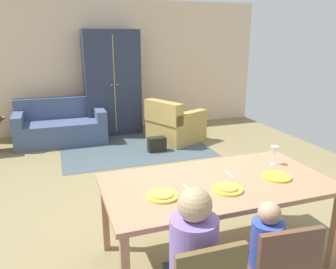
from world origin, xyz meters
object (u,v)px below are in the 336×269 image
object	(u,v)px
handbag	(157,144)
wine_glass	(274,151)
dining_table	(217,188)
person_child	(262,264)
armchair	(174,125)
plate_near_man	(162,196)
plate_near_woman	(277,177)
armoire	(112,83)
couch	(61,126)
plate_near_child	(227,189)

from	to	relation	value
handbag	wine_glass	bearing A→B (deg)	-83.59
dining_table	wine_glass	distance (m)	0.75
handbag	person_child	bearing A→B (deg)	-95.86
wine_glass	armchair	bearing A→B (deg)	86.80
plate_near_man	wine_glass	xyz separation A→B (m)	(1.23, 0.30, 0.12)
plate_near_woman	armoire	bearing A→B (deg)	98.01
wine_glass	handbag	bearing A→B (deg)	96.41
person_child	couch	world-z (taller)	person_child
handbag	couch	bearing A→B (deg)	143.54
person_child	dining_table	bearing A→B (deg)	90.23
plate_near_child	armchair	size ratio (longest dim) A/B	0.22
wine_glass	couch	bearing A→B (deg)	115.35
couch	armchair	xyz separation A→B (m)	(2.07, -0.68, 0.01)
plate_near_child	wine_glass	bearing A→B (deg)	27.25
armchair	handbag	size ratio (longest dim) A/B	3.56
dining_table	plate_near_child	bearing A→B (deg)	-90.00
couch	armchair	size ratio (longest dim) A/B	1.45
handbag	plate_near_child	bearing A→B (deg)	-96.86
plate_near_woman	armchair	size ratio (longest dim) A/B	0.22
plate_near_child	couch	distance (m)	4.52
plate_near_child	wine_glass	distance (m)	0.80
plate_near_woman	armoire	size ratio (longest dim) A/B	0.12
armchair	plate_near_man	bearing A→B (deg)	-111.51
person_child	armchair	size ratio (longest dim) A/B	0.81
wine_glass	handbag	size ratio (longest dim) A/B	0.58
plate_near_woman	couch	distance (m)	4.61
plate_near_man	plate_near_child	bearing A→B (deg)	-6.41
dining_table	handbag	distance (m)	3.08
wine_glass	person_child	world-z (taller)	wine_glass
plate_near_child	plate_near_woman	world-z (taller)	same
plate_near_man	handbag	world-z (taller)	plate_near_man
dining_table	armchair	xyz separation A→B (m)	(0.88, 3.48, -0.38)
dining_table	armchair	size ratio (longest dim) A/B	1.71
dining_table	plate_near_man	world-z (taller)	plate_near_man
dining_table	plate_near_man	distance (m)	0.55
plate_near_woman	couch	bearing A→B (deg)	111.99
plate_near_woman	wine_glass	size ratio (longest dim) A/B	1.34
plate_near_child	handbag	world-z (taller)	plate_near_child
armchair	armoire	distance (m)	1.59
plate_near_woman	person_child	xyz separation A→B (m)	(-0.53, -0.60, -0.34)
couch	handbag	size ratio (longest dim) A/B	5.15
plate_near_woman	handbag	distance (m)	3.17
plate_near_child	dining_table	bearing A→B (deg)	90.00
plate_near_child	couch	world-z (taller)	couch
plate_near_man	armchair	bearing A→B (deg)	68.49
plate_near_woman	handbag	size ratio (longest dim) A/B	0.78
plate_near_man	couch	bearing A→B (deg)	98.65
wine_glass	plate_near_child	bearing A→B (deg)	-152.75
plate_near_man	plate_near_woman	distance (m)	1.07
wine_glass	armchair	world-z (taller)	wine_glass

